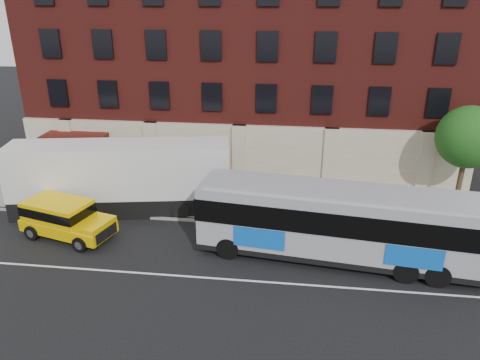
# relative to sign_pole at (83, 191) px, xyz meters

# --- Properties ---
(ground) EXTENTS (120.00, 120.00, 0.00)m
(ground) POSITION_rel_sign_pole_xyz_m (8.50, -6.15, -1.45)
(ground) COLOR black
(ground) RESTS_ON ground
(sidewalk) EXTENTS (60.00, 6.00, 0.15)m
(sidewalk) POSITION_rel_sign_pole_xyz_m (8.50, 2.85, -1.38)
(sidewalk) COLOR gray
(sidewalk) RESTS_ON ground
(kerb) EXTENTS (60.00, 0.25, 0.15)m
(kerb) POSITION_rel_sign_pole_xyz_m (8.50, -0.15, -1.38)
(kerb) COLOR gray
(kerb) RESTS_ON ground
(lane_line) EXTENTS (60.00, 0.12, 0.01)m
(lane_line) POSITION_rel_sign_pole_xyz_m (8.50, -5.65, -1.45)
(lane_line) COLOR white
(lane_line) RESTS_ON ground
(building) EXTENTS (30.00, 12.10, 15.00)m
(building) POSITION_rel_sign_pole_xyz_m (8.49, 10.77, 6.13)
(building) COLOR maroon
(building) RESTS_ON sidewalk
(sign_pole) EXTENTS (0.30, 0.20, 2.50)m
(sign_pole) POSITION_rel_sign_pole_xyz_m (0.00, 0.00, 0.00)
(sign_pole) COLOR slate
(sign_pole) RESTS_ON ground
(street_tree) EXTENTS (3.60, 3.60, 6.20)m
(street_tree) POSITION_rel_sign_pole_xyz_m (22.04, 3.34, 2.96)
(street_tree) COLOR #322519
(street_tree) RESTS_ON sidewalk
(city_bus) EXTENTS (13.84, 4.55, 3.72)m
(city_bus) POSITION_rel_sign_pole_xyz_m (14.44, -3.20, 0.60)
(city_bus) COLOR #9D9FA6
(city_bus) RESTS_ON ground
(yellow_suv) EXTENTS (5.38, 3.30, 2.00)m
(yellow_suv) POSITION_rel_sign_pole_xyz_m (0.12, -2.68, -0.30)
(yellow_suv) COLOR #FFC800
(yellow_suv) RESTS_ON ground
(shipping_container) EXTENTS (12.89, 4.73, 4.21)m
(shipping_container) POSITION_rel_sign_pole_xyz_m (2.14, 0.68, 0.63)
(shipping_container) COLOR black
(shipping_container) RESTS_ON ground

